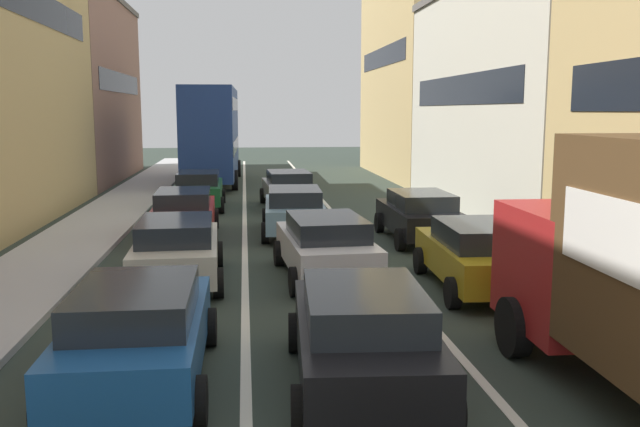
# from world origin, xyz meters

# --- Properties ---
(sidewalk_left) EXTENTS (2.60, 64.00, 0.14)m
(sidewalk_left) POSITION_xyz_m (-6.70, 20.00, 0.07)
(sidewalk_left) COLOR #B6B6B6
(sidewalk_left) RESTS_ON ground
(lane_stripe_left) EXTENTS (0.16, 60.00, 0.01)m
(lane_stripe_left) POSITION_xyz_m (-1.70, 20.00, 0.01)
(lane_stripe_left) COLOR silver
(lane_stripe_left) RESTS_ON ground
(lane_stripe_right) EXTENTS (0.16, 60.00, 0.01)m
(lane_stripe_right) POSITION_xyz_m (1.70, 20.00, 0.01)
(lane_stripe_right) COLOR silver
(lane_stripe_right) RESTS_ON ground
(building_row_right) EXTENTS (7.20, 43.90, 12.97)m
(building_row_right) POSITION_xyz_m (9.90, 24.26, 5.23)
(building_row_right) COLOR tan
(building_row_right) RESTS_ON ground
(sedan_centre_lane_second) EXTENTS (2.25, 4.39, 1.49)m
(sedan_centre_lane_second) POSITION_xyz_m (-0.06, 6.07, 0.80)
(sedan_centre_lane_second) COLOR black
(sedan_centre_lane_second) RESTS_ON ground
(wagon_left_lane_second) EXTENTS (2.06, 4.30, 1.49)m
(wagon_left_lane_second) POSITION_xyz_m (-3.21, 6.55, 0.80)
(wagon_left_lane_second) COLOR #194C8C
(wagon_left_lane_second) RESTS_ON ground
(hatchback_centre_lane_third) EXTENTS (2.29, 4.41, 1.49)m
(hatchback_centre_lane_third) POSITION_xyz_m (0.18, 12.38, 0.80)
(hatchback_centre_lane_third) COLOR silver
(hatchback_centre_lane_third) RESTS_ON ground
(sedan_left_lane_third) EXTENTS (2.19, 4.36, 1.49)m
(sedan_left_lane_third) POSITION_xyz_m (-3.22, 12.36, 0.80)
(sedan_left_lane_third) COLOR beige
(sedan_left_lane_third) RESTS_ON ground
(coupe_centre_lane_fourth) EXTENTS (2.19, 4.36, 1.49)m
(coupe_centre_lane_fourth) POSITION_xyz_m (-0.13, 18.13, 0.80)
(coupe_centre_lane_fourth) COLOR #759EB7
(coupe_centre_lane_fourth) RESTS_ON ground
(sedan_left_lane_fourth) EXTENTS (2.16, 4.35, 1.49)m
(sedan_left_lane_fourth) POSITION_xyz_m (-3.54, 17.99, 0.80)
(sedan_left_lane_fourth) COLOR #A51E1E
(sedan_left_lane_fourth) RESTS_ON ground
(sedan_centre_lane_fifth) EXTENTS (2.24, 4.39, 1.49)m
(sedan_centre_lane_fifth) POSITION_xyz_m (0.07, 24.18, 0.80)
(sedan_centre_lane_fifth) COLOR gray
(sedan_centre_lane_fifth) RESTS_ON ground
(sedan_left_lane_fifth) EXTENTS (2.10, 4.32, 1.49)m
(sedan_left_lane_fifth) POSITION_xyz_m (-3.51, 24.33, 0.80)
(sedan_left_lane_fifth) COLOR #19592D
(sedan_left_lane_fifth) RESTS_ON ground
(sedan_right_lane_behind_truck) EXTENTS (2.19, 4.36, 1.49)m
(sedan_right_lane_behind_truck) POSITION_xyz_m (3.36, 11.07, 0.80)
(sedan_right_lane_behind_truck) COLOR #B29319
(sedan_right_lane_behind_truck) RESTS_ON ground
(wagon_right_lane_far) EXTENTS (2.07, 4.31, 1.49)m
(wagon_right_lane_far) POSITION_xyz_m (3.54, 16.71, 0.80)
(wagon_right_lane_far) COLOR black
(wagon_right_lane_far) RESTS_ON ground
(bus_mid_queue_primary) EXTENTS (2.92, 10.54, 5.06)m
(bus_mid_queue_primary) POSITION_xyz_m (-3.36, 33.70, 2.83)
(bus_mid_queue_primary) COLOR navy
(bus_mid_queue_primary) RESTS_ON ground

